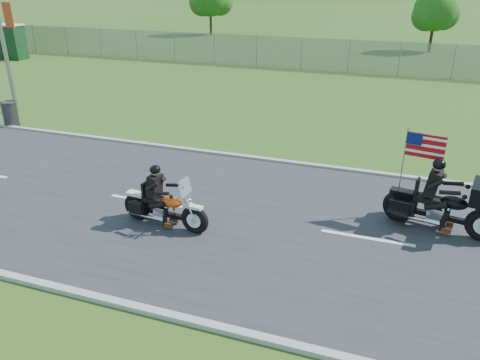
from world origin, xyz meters
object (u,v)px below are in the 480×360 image
(motorcycle_lead, at_px, (163,208))
(motorcycle_follow, at_px, (441,208))
(trash_can, at_px, (10,114))
(porta_toilet_b, at_px, (0,42))
(porta_toilet_a, at_px, (15,43))

(motorcycle_lead, xyz_separation_m, motorcycle_follow, (6.51, 2.00, 0.12))
(motorcycle_follow, bearing_deg, trash_can, 179.58)
(porta_toilet_b, height_order, motorcycle_lead, porta_toilet_b)
(porta_toilet_b, bearing_deg, porta_toilet_a, 0.00)
(porta_toilet_a, height_order, motorcycle_lead, porta_toilet_a)
(porta_toilet_a, height_order, motorcycle_follow, motorcycle_follow)
(trash_can, bearing_deg, porta_toilet_a, 131.72)
(porta_toilet_a, xyz_separation_m, trash_can, (11.32, -12.70, -0.64))
(porta_toilet_a, distance_m, trash_can, 17.03)
(motorcycle_follow, relative_size, trash_can, 2.73)
(porta_toilet_b, relative_size, trash_can, 2.26)
(porta_toilet_a, distance_m, motorcycle_lead, 27.73)
(motorcycle_lead, height_order, motorcycle_follow, motorcycle_follow)
(motorcycle_lead, bearing_deg, trash_can, 156.92)
(porta_toilet_b, bearing_deg, trash_can, -44.95)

